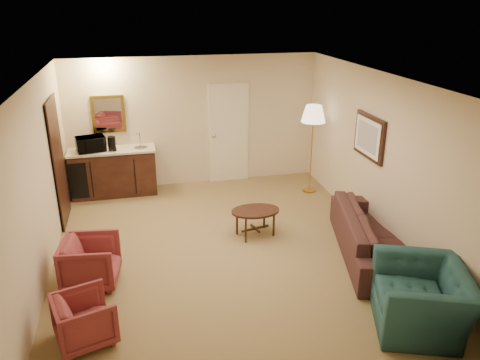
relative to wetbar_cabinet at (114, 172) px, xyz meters
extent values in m
plane|color=olive|center=(1.65, -2.72, -0.46)|extent=(6.00, 6.00, 0.00)
cube|color=beige|center=(1.65, 0.28, 0.84)|extent=(5.00, 0.02, 2.60)
cube|color=beige|center=(-0.85, -2.72, 0.84)|extent=(0.02, 6.00, 2.60)
cube|color=beige|center=(4.15, -2.72, 0.84)|extent=(0.02, 6.00, 2.60)
cube|color=white|center=(1.65, -2.72, 2.14)|extent=(5.00, 6.00, 0.02)
cube|color=beige|center=(2.35, 0.25, 0.56)|extent=(0.82, 0.06, 2.05)
cube|color=black|center=(-0.82, -1.02, 0.59)|extent=(0.06, 0.98, 2.10)
cube|color=gold|center=(0.00, 0.25, 1.09)|extent=(0.62, 0.04, 0.72)
cube|color=#321810|center=(4.11, -2.32, 1.09)|extent=(0.06, 0.90, 0.70)
cube|color=#3B2012|center=(0.00, 0.00, 0.00)|extent=(1.64, 0.58, 0.92)
imported|color=black|center=(3.80, -3.32, 0.00)|extent=(1.25, 2.43, 0.91)
imported|color=#1E4D4C|center=(3.55, -4.92, 0.04)|extent=(1.09, 1.33, 1.00)
imported|color=brown|center=(-0.25, -3.14, -0.10)|extent=(0.74, 0.78, 0.73)
imported|color=brown|center=(-0.25, -4.32, -0.14)|extent=(0.73, 0.76, 0.63)
cube|color=#321810|center=(2.25, -2.30, -0.23)|extent=(0.89, 0.70, 0.45)
cube|color=#BE903F|center=(3.79, -0.74, 0.42)|extent=(0.61, 0.61, 1.76)
cylinder|color=black|center=(0.70, -0.07, -0.32)|extent=(0.22, 0.22, 0.27)
imported|color=black|center=(-0.36, -0.03, 0.63)|extent=(0.57, 0.40, 0.35)
cylinder|color=black|center=(0.02, -0.08, 0.60)|extent=(0.18, 0.18, 0.27)
camera|label=1|loc=(0.47, -8.88, 3.16)|focal=35.00mm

